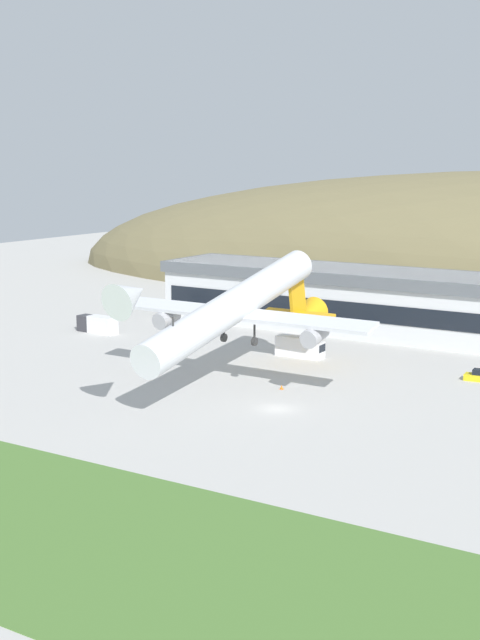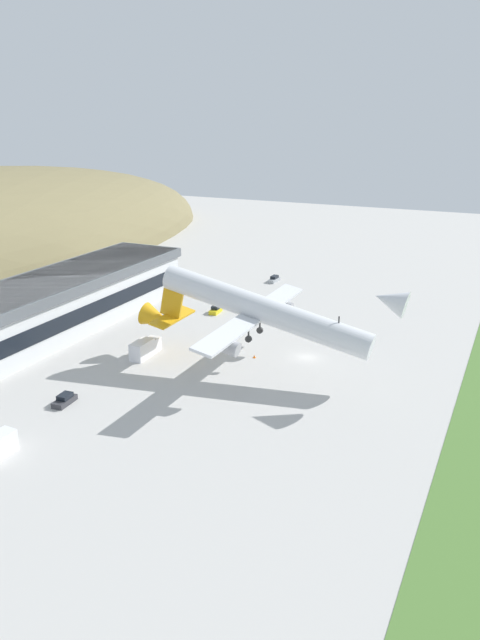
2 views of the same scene
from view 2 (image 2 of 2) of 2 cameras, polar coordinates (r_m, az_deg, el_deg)
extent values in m
plane|color=#B7B5AF|center=(111.62, 6.10, -3.41)|extent=(374.41, 374.41, 0.00)
cube|color=silver|center=(125.79, -17.46, 0.96)|extent=(75.60, 15.49, 10.76)
cube|color=#565B60|center=(124.60, -17.65, 2.89)|extent=(76.80, 16.69, 1.94)
cube|color=black|center=(120.99, -14.68, 0.26)|extent=(72.57, 0.16, 3.01)
cylinder|color=silver|center=(101.23, 2.26, 0.91)|extent=(4.26, 36.46, 11.52)
cone|color=silver|center=(94.51, 13.60, 1.73)|extent=(4.17, 5.43, 5.03)
cone|color=orange|center=(111.61, -7.53, 0.16)|extent=(4.17, 6.27, 5.21)
cube|color=orange|center=(108.55, -6.14, 2.26)|extent=(0.50, 5.36, 8.55)
cube|color=orange|center=(109.83, -6.16, 0.27)|extent=(11.07, 2.99, 0.96)
cube|color=silver|center=(102.23, 1.33, 0.44)|extent=(37.53, 3.62, 1.17)
cylinder|color=#9E9EA3|center=(92.86, -1.16, -2.40)|extent=(2.30, 3.99, 2.98)
cylinder|color=#9E9EA3|center=(112.42, 3.87, 1.32)|extent=(2.30, 3.99, 2.98)
cylinder|color=#2D2D2D|center=(100.93, 0.79, -1.16)|extent=(0.28, 0.28, 2.20)
cylinder|color=#2D2D2D|center=(101.31, 0.78, -1.75)|extent=(0.45, 1.10, 1.10)
cylinder|color=#2D2D2D|center=(104.99, 1.83, -0.38)|extent=(0.28, 0.28, 2.20)
cylinder|color=#2D2D2D|center=(105.35, 1.82, -0.95)|extent=(0.45, 1.10, 1.10)
cylinder|color=#2D2D2D|center=(97.49, 9.02, -0.22)|extent=(0.22, 0.22, 1.98)
cylinder|color=#2D2D2D|center=(97.81, 9.00, -0.77)|extent=(0.30, 0.82, 0.82)
cube|color=#333338|center=(97.38, -15.75, -7.17)|extent=(4.31, 2.18, 0.83)
cube|color=black|center=(97.22, -15.71, -6.72)|extent=(2.42, 1.75, 0.68)
cube|color=gold|center=(135.33, -2.24, 0.84)|extent=(4.13, 2.11, 0.87)
cube|color=black|center=(135.27, -2.21, 1.18)|extent=(2.32, 1.68, 0.71)
cube|color=#999EA3|center=(160.53, 3.13, 3.66)|extent=(4.43, 1.80, 0.86)
cube|color=black|center=(160.53, 3.17, 3.95)|extent=(2.45, 1.48, 0.70)
cube|color=silver|center=(114.67, -7.97, -2.20)|extent=(2.42, 2.43, 2.54)
cube|color=black|center=(115.48, -7.67, -1.80)|extent=(0.14, 2.01, 1.12)
cube|color=silver|center=(111.66, -8.94, -2.69)|extent=(5.07, 2.50, 3.06)
cube|color=orange|center=(110.83, 1.31, -3.46)|extent=(0.52, 0.52, 0.03)
cone|color=orange|center=(110.72, 1.31, -3.32)|extent=(0.40, 0.40, 0.55)
camera|label=1|loc=(160.34, 46.15, 8.69)|focal=50.00mm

